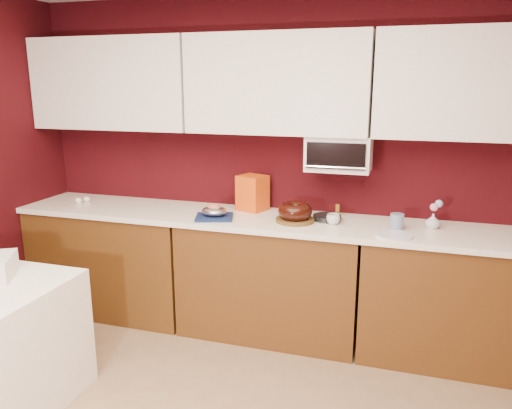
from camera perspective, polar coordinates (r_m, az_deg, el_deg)
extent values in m
cube|color=#35070B|center=(3.85, 3.04, 4.62)|extent=(4.00, 0.02, 2.50)
cube|color=#553211|center=(4.31, -15.72, -6.15)|extent=(1.31, 0.58, 0.86)
cube|color=#553211|center=(3.78, 1.71, -8.45)|extent=(1.31, 0.58, 0.86)
cube|color=#553211|center=(3.69, 22.42, -10.15)|extent=(1.31, 0.58, 0.86)
cube|color=white|center=(3.64, 1.76, -1.88)|extent=(4.00, 0.62, 0.04)
cube|color=white|center=(4.19, -15.91, 13.11)|extent=(1.31, 0.33, 0.70)
cube|color=white|center=(3.64, 2.51, 13.58)|extent=(1.31, 0.33, 0.70)
cube|color=white|center=(3.55, 24.36, 12.41)|extent=(1.31, 0.33, 0.70)
cube|color=white|center=(3.61, 9.47, 5.84)|extent=(0.45, 0.30, 0.25)
cube|color=black|center=(3.45, 9.10, 5.50)|extent=(0.40, 0.02, 0.18)
cylinder|color=silver|center=(3.45, 9.01, 4.23)|extent=(0.42, 0.02, 0.02)
cylinder|color=brown|center=(3.55, 4.47, -1.79)|extent=(0.32, 0.32, 0.03)
torus|color=black|center=(3.53, 4.49, -0.73)|extent=(0.27, 0.27, 0.10)
cube|color=#14224B|center=(3.64, -4.79, -1.44)|extent=(0.32, 0.29, 0.02)
ellipsoid|color=silver|center=(3.63, -4.80, -0.75)|extent=(0.23, 0.22, 0.07)
ellipsoid|color=#C56F5A|center=(3.62, -4.81, -0.37)|extent=(0.12, 0.11, 0.06)
cube|color=red|center=(3.84, -0.40, 1.34)|extent=(0.25, 0.24, 0.27)
cylinder|color=black|center=(3.62, 8.11, -1.48)|extent=(0.25, 0.25, 0.04)
imported|color=silver|center=(3.51, 8.82, -1.56)|extent=(0.11, 0.11, 0.09)
cylinder|color=navy|center=(3.47, 15.79, -1.90)|extent=(0.12, 0.12, 0.11)
imported|color=silver|center=(3.57, 19.56, -1.69)|extent=(0.09, 0.09, 0.12)
sphere|color=pink|center=(3.55, 19.68, -0.29)|extent=(0.05, 0.05, 0.05)
sphere|color=#88AFD9|center=(3.57, 20.18, 0.09)|extent=(0.05, 0.05, 0.05)
cylinder|color=white|center=(3.33, 15.52, -3.42)|extent=(0.25, 0.25, 0.01)
cylinder|color=#8D5B19|center=(3.72, 9.29, -0.67)|extent=(0.03, 0.03, 0.09)
ellipsoid|color=white|center=(4.33, -19.63, 0.44)|extent=(0.07, 0.06, 0.05)
ellipsoid|color=white|center=(4.35, -18.78, 0.57)|extent=(0.06, 0.05, 0.05)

